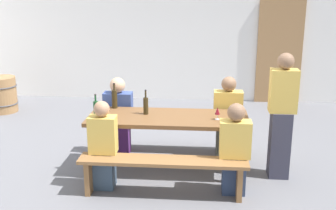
{
  "coord_description": "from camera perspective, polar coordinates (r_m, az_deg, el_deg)",
  "views": [
    {
      "loc": [
        0.43,
        -5.1,
        2.36
      ],
      "look_at": [
        0.0,
        0.0,
        0.9
      ],
      "focal_mm": 44.97,
      "sensor_mm": 36.0,
      "label": 1
    }
  ],
  "objects": [
    {
      "name": "ground_plane",
      "position": [
        5.63,
        0.0,
        -8.83
      ],
      "size": [
        24.0,
        24.0,
        0.0
      ],
      "primitive_type": "plane",
      "color": "slate"
    },
    {
      "name": "back_wall",
      "position": [
        8.84,
        2.03,
        11.01
      ],
      "size": [
        14.0,
        0.2,
        3.2
      ],
      "primitive_type": "cube",
      "color": "white",
      "rests_on": "ground"
    },
    {
      "name": "wooden_door",
      "position": [
        8.89,
        14.87,
        6.95
      ],
      "size": [
        0.9,
        0.06,
        2.1
      ],
      "primitive_type": "cube",
      "color": "#9E7247",
      "rests_on": "ground"
    },
    {
      "name": "tasting_table",
      "position": [
        5.39,
        0.0,
        -2.37
      ],
      "size": [
        2.04,
        0.76,
        0.75
      ],
      "color": "brown",
      "rests_on": "ground"
    },
    {
      "name": "bench_near",
      "position": [
        4.87,
        -0.67,
        -8.4
      ],
      "size": [
        1.94,
        0.3,
        0.45
      ],
      "color": "olive",
      "rests_on": "ground"
    },
    {
      "name": "bench_far",
      "position": [
        6.13,
        0.53,
        -3.16
      ],
      "size": [
        1.94,
        0.3,
        0.45
      ],
      "color": "olive",
      "rests_on": "ground"
    },
    {
      "name": "wine_bottle_0",
      "position": [
        5.34,
        -9.74,
        -0.56
      ],
      "size": [
        0.06,
        0.06,
        0.31
      ],
      "color": "#194723",
      "rests_on": "tasting_table"
    },
    {
      "name": "wine_bottle_1",
      "position": [
        5.74,
        -7.26,
        0.88
      ],
      "size": [
        0.08,
        0.08,
        0.34
      ],
      "color": "#332814",
      "rests_on": "tasting_table"
    },
    {
      "name": "wine_bottle_2",
      "position": [
        5.43,
        -3.03,
        -0.04
      ],
      "size": [
        0.07,
        0.07,
        0.32
      ],
      "color": "#332814",
      "rests_on": "tasting_table"
    },
    {
      "name": "wine_glass_0",
      "position": [
        5.24,
        6.71,
        -0.86
      ],
      "size": [
        0.06,
        0.06,
        0.16
      ],
      "color": "silver",
      "rests_on": "tasting_table"
    },
    {
      "name": "wine_glass_1",
      "position": [
        5.41,
        -8.62,
        -0.32
      ],
      "size": [
        0.08,
        0.08,
        0.15
      ],
      "color": "silver",
      "rests_on": "tasting_table"
    },
    {
      "name": "seated_guest_near_0",
      "position": [
        5.06,
        -8.75,
        -5.67
      ],
      "size": [
        0.32,
        0.24,
        1.08
      ],
      "rotation": [
        0.0,
        0.0,
        1.57
      ],
      "color": "#3D5167",
      "rests_on": "ground"
    },
    {
      "name": "seated_guest_near_1",
      "position": [
        4.94,
        9.02,
        -6.13
      ],
      "size": [
        0.36,
        0.24,
        1.09
      ],
      "rotation": [
        0.0,
        0.0,
        1.57
      ],
      "color": "navy",
      "rests_on": "ground"
    },
    {
      "name": "seated_guest_far_0",
      "position": [
        6.03,
        -6.71,
        -1.78
      ],
      "size": [
        0.4,
        0.24,
        1.13
      ],
      "rotation": [
        0.0,
        0.0,
        -1.57
      ],
      "color": "#582771",
      "rests_on": "ground"
    },
    {
      "name": "seated_guest_far_1",
      "position": [
        5.92,
        8.06,
        -1.98
      ],
      "size": [
        0.4,
        0.24,
        1.17
      ],
      "rotation": [
        0.0,
        0.0,
        -1.57
      ],
      "color": "#555648",
      "rests_on": "ground"
    },
    {
      "name": "standing_host",
      "position": [
        5.39,
        15.12,
        -1.71
      ],
      "size": [
        0.33,
        0.24,
        1.59
      ],
      "rotation": [
        0.0,
        0.0,
        3.14
      ],
      "color": "#363545",
      "rests_on": "ground"
    },
    {
      "name": "wine_barrel",
      "position": [
        8.67,
        -21.56,
        1.33
      ],
      "size": [
        0.57,
        0.57,
        0.68
      ],
      "color": "#9E7247",
      "rests_on": "ground"
    }
  ]
}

